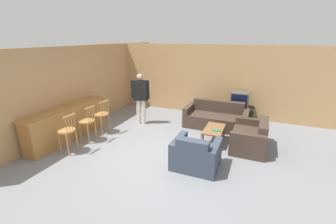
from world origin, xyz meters
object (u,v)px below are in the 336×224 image
Objects in this scene: bottle at (69,103)px; person_by_window at (140,96)px; couch_far at (216,118)px; armchair_near at (196,155)px; bar_chair_far at (102,116)px; tv at (240,100)px; coffee_table at (214,131)px; bar_chair_near at (67,133)px; loveseat_right at (250,138)px; bar_chair_mid at (87,123)px; book_on_table at (216,130)px; tv_unit at (238,114)px.

person_by_window reaches higher than bottle.
armchair_near is (0.06, -2.61, 0.00)m from couch_far.
tv is at bearing 35.68° from bar_chair_far.
tv is at bearing 77.93° from coffee_table.
coffee_table is (3.31, 2.00, -0.19)m from bar_chair_near.
bar_chair_far is at bearing 166.60° from armchair_near.
armchair_near reaches higher than loveseat_right.
bar_chair_mid reaches higher than loveseat_right.
couch_far is at bearing 30.57° from bar_chair_far.
person_by_window is (-2.68, 0.63, 0.52)m from book_on_table.
bar_chair_near is 4.48m from couch_far.
bar_chair_near reaches higher than loveseat_right.
bar_chair_mid is 4.49m from loveseat_right.
bar_chair_mid is at bearing -111.82° from person_by_window.
tv_unit is (3.75, 2.69, -0.29)m from bar_chair_far.
tv_unit is at bearing 77.94° from coffee_table.
tv reaches higher than tv_unit.
bar_chair_near is 1.36m from bar_chair_far.
armchair_near is 1.04× the size of tv_unit.
bar_chair_mid is 0.64m from bar_chair_far.
bar_chair_near reaches higher than tv.
armchair_near is 1.30m from book_on_table.
couch_far is 1.62m from loveseat_right.
tv is at bearing 36.99° from bottle.
bar_chair_near is at bearing -132.81° from tv.
person_by_window reaches higher than couch_far.
bar_chair_near is 0.53× the size of couch_far.
bottle reaches higher than loveseat_right.
person_by_window is at bearing 74.07° from bar_chair_near.
bar_chair_far is 0.61× the size of person_by_window.
person_by_window is at bearing -152.97° from tv_unit.
bottle is at bearing 177.64° from armchair_near.
bar_chair_near is at bearing -90.00° from bar_chair_mid.
tv is 5.48m from bottle.
tv is (3.75, 3.33, 0.23)m from bar_chair_mid.
tv is (3.75, 2.69, 0.23)m from bar_chair_far.
tv_unit is (0.56, 3.45, -0.04)m from armchair_near.
bar_chair_near is 1.10m from bottle.
bar_chair_mid reaches higher than coffee_table.
bar_chair_far is at bearing -121.93° from person_by_window.
coffee_table is 2.10m from tv_unit.
loveseat_right is 2.12m from tv.
armchair_near reaches higher than tv_unit.
armchair_near is at bearing -99.21° from tv.
tv_unit is 5.53m from bottle.
person_by_window is at bearing 58.07° from bar_chair_far.
bar_chair_far is 4.62m from tv_unit.
bar_chair_far is 0.53× the size of couch_far.
bar_chair_far reaches higher than couch_far.
tv_unit is at bearing 80.80° from armchair_near.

